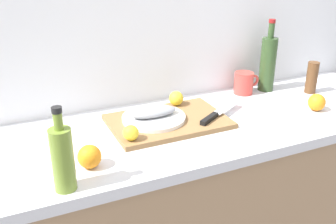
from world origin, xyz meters
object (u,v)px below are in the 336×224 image
(cutting_board, at_px, (168,121))
(orange_0, at_px, (317,102))
(white_plate, at_px, (154,118))
(coffee_mug_0, at_px, (244,83))
(fish_fillet, at_px, (154,112))
(olive_oil_bottle, at_px, (63,158))
(chef_knife, at_px, (216,114))
(wine_bottle, at_px, (268,63))
(lemon_0, at_px, (176,98))
(pepper_mill, at_px, (312,78))

(cutting_board, height_order, orange_0, orange_0)
(cutting_board, bearing_deg, white_plate, 161.25)
(white_plate, bearing_deg, coffee_mug_0, 15.46)
(fish_fillet, distance_m, olive_oil_bottle, 0.50)
(chef_knife, bearing_deg, orange_0, -41.68)
(chef_knife, bearing_deg, wine_bottle, -3.51)
(coffee_mug_0, bearing_deg, lemon_0, -173.26)
(lemon_0, bearing_deg, wine_bottle, 4.75)
(fish_fillet, xyz_separation_m, lemon_0, (0.14, 0.10, -0.00))
(olive_oil_bottle, bearing_deg, orange_0, 7.68)
(fish_fillet, bearing_deg, cutting_board, -18.75)
(lemon_0, xyz_separation_m, olive_oil_bottle, (-0.55, -0.40, 0.05))
(orange_0, bearing_deg, coffee_mug_0, 118.68)
(olive_oil_bottle, relative_size, wine_bottle, 0.76)
(olive_oil_bottle, bearing_deg, white_plate, 37.03)
(lemon_0, xyz_separation_m, pepper_mill, (0.67, -0.08, 0.02))
(chef_knife, xyz_separation_m, coffee_mug_0, (0.28, 0.22, 0.02))
(cutting_board, height_order, lemon_0, lemon_0)
(cutting_board, xyz_separation_m, white_plate, (-0.05, 0.02, 0.02))
(orange_0, bearing_deg, cutting_board, 167.71)
(cutting_board, bearing_deg, chef_knife, -16.58)
(fish_fillet, relative_size, orange_0, 2.56)
(fish_fillet, height_order, coffee_mug_0, coffee_mug_0)
(orange_0, bearing_deg, white_plate, 167.19)
(fish_fillet, height_order, wine_bottle, wine_bottle)
(fish_fillet, relative_size, wine_bottle, 0.55)
(olive_oil_bottle, height_order, orange_0, olive_oil_bottle)
(wine_bottle, bearing_deg, orange_0, -82.59)
(coffee_mug_0, xyz_separation_m, orange_0, (0.16, -0.30, -0.02))
(fish_fillet, relative_size, pepper_mill, 1.25)
(fish_fillet, xyz_separation_m, olive_oil_bottle, (-0.40, -0.30, 0.05))
(cutting_board, xyz_separation_m, orange_0, (0.63, -0.14, 0.03))
(white_plate, distance_m, pepper_mill, 0.82)
(fish_fillet, bearing_deg, pepper_mill, 1.58)
(chef_knife, height_order, wine_bottle, wine_bottle)
(olive_oil_bottle, height_order, wine_bottle, wine_bottle)
(fish_fillet, bearing_deg, wine_bottle, 12.33)
(white_plate, relative_size, pepper_mill, 1.67)
(coffee_mug_0, distance_m, orange_0, 0.34)
(white_plate, xyz_separation_m, wine_bottle, (0.65, 0.14, 0.11))
(white_plate, bearing_deg, olive_oil_bottle, -142.97)
(orange_0, xyz_separation_m, pepper_mill, (0.13, 0.18, 0.04))
(coffee_mug_0, bearing_deg, fish_fillet, -164.54)
(white_plate, bearing_deg, lemon_0, 34.55)
(white_plate, relative_size, fish_fillet, 1.33)
(fish_fillet, distance_m, wine_bottle, 0.67)
(orange_0, bearing_deg, pepper_mill, 53.28)
(pepper_mill, bearing_deg, white_plate, -178.42)
(white_plate, bearing_deg, orange_0, -12.81)
(white_plate, height_order, chef_knife, chef_knife)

